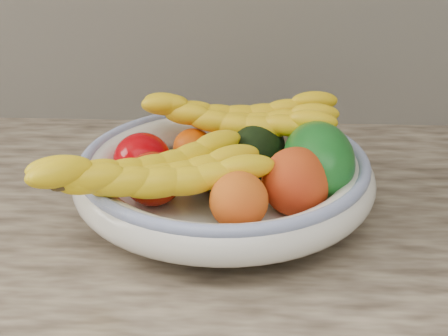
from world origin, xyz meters
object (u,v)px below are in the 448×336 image
green_mango (318,161)px  banana_bunch_back (238,123)px  fruit_bowl (224,176)px  banana_bunch_front (151,180)px

green_mango → banana_bunch_back: bearing=127.8°
fruit_bowl → banana_bunch_back: banana_bunch_back is taller
green_mango → fruit_bowl: bearing=166.5°
banana_bunch_back → green_mango: bearing=-36.2°
banana_bunch_back → banana_bunch_front: size_ratio=0.96×
fruit_bowl → banana_bunch_front: bearing=-134.4°
banana_bunch_front → fruit_bowl: bearing=17.4°
banana_bunch_front → green_mango: bearing=-7.1°
banana_bunch_back → banana_bunch_front: (-0.10, -0.17, -0.01)m
green_mango → banana_bunch_front: (-0.20, -0.08, 0.01)m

